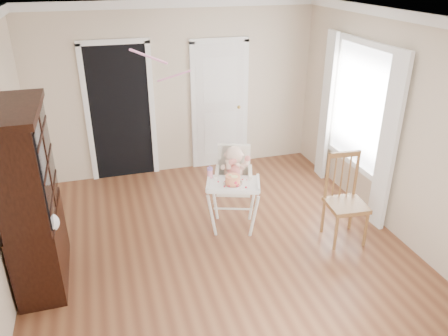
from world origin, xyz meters
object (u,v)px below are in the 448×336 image
object	(u,v)px
cake	(233,180)
china_cabinet	(31,199)
sippy_cup	(210,172)
dining_chair	(345,201)
high_chair	(234,180)

from	to	relation	value
cake	china_cabinet	bearing A→B (deg)	-176.86
china_cabinet	cake	bearing A→B (deg)	3.14
china_cabinet	sippy_cup	bearing A→B (deg)	10.23
cake	dining_chair	bearing A→B (deg)	-14.88
high_chair	dining_chair	world-z (taller)	dining_chair
cake	dining_chair	world-z (taller)	dining_chair
dining_chair	cake	bearing A→B (deg)	170.14
high_chair	cake	distance (m)	0.30
cake	dining_chair	distance (m)	1.42
cake	sippy_cup	world-z (taller)	sippy_cup
china_cabinet	dining_chair	bearing A→B (deg)	-3.80
china_cabinet	dining_chair	distance (m)	3.58
cake	sippy_cup	xyz separation A→B (m)	(-0.22, 0.24, 0.02)
china_cabinet	dining_chair	size ratio (longest dim) A/B	1.78
sippy_cup	china_cabinet	xyz separation A→B (m)	(-1.98, -0.36, 0.14)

